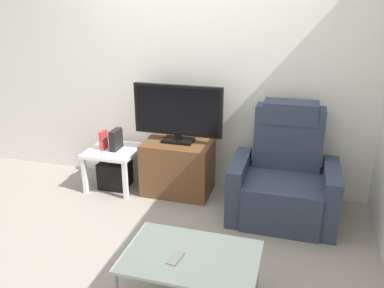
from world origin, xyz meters
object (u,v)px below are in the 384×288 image
(side_table, at_px, (114,155))
(subwoofer_box, at_px, (115,174))
(television, at_px, (178,112))
(cell_phone, at_px, (175,258))
(tv_stand, at_px, (178,167))
(book_upright, at_px, (103,140))
(recliner_armchair, at_px, (284,180))
(game_console, at_px, (116,140))
(coffee_table, at_px, (191,258))

(side_table, bearing_deg, subwoofer_box, -26.57)
(television, distance_m, cell_phone, 1.78)
(tv_stand, bearing_deg, book_upright, -173.81)
(recliner_armchair, bearing_deg, tv_stand, 163.41)
(recliner_armchair, height_order, subwoofer_box, recliner_armchair)
(cell_phone, bearing_deg, subwoofer_box, 136.39)
(subwoofer_box, xyz_separation_m, game_console, (0.04, 0.01, 0.41))
(recliner_armchair, distance_m, subwoofer_box, 1.85)
(book_upright, distance_m, coffee_table, 2.04)
(book_upright, height_order, coffee_table, book_upright)
(subwoofer_box, bearing_deg, game_console, 15.95)
(book_upright, bearing_deg, coffee_table, -46.06)
(subwoofer_box, height_order, book_upright, book_upright)
(side_table, relative_size, book_upright, 2.60)
(tv_stand, relative_size, cell_phone, 4.76)
(recliner_armchair, relative_size, game_console, 4.85)
(tv_stand, bearing_deg, cell_phone, -72.70)
(tv_stand, xyz_separation_m, game_console, (-0.68, -0.06, 0.27))
(game_console, bearing_deg, subwoofer_box, -164.05)
(tv_stand, distance_m, side_table, 0.73)
(recliner_armchair, relative_size, coffee_table, 1.20)
(side_table, xyz_separation_m, subwoofer_box, (0.00, -0.00, -0.23))
(subwoofer_box, xyz_separation_m, book_upright, (-0.10, -0.02, 0.40))
(subwoofer_box, height_order, cell_phone, cell_phone)
(subwoofer_box, relative_size, game_console, 1.36)
(side_table, distance_m, game_console, 0.18)
(coffee_table, height_order, cell_phone, cell_phone)
(book_upright, relative_size, game_console, 0.93)
(recliner_armchair, distance_m, book_upright, 1.94)
(tv_stand, distance_m, cell_phone, 1.69)
(book_upright, bearing_deg, tv_stand, 6.19)
(book_upright, bearing_deg, subwoofer_box, 11.31)
(television, relative_size, side_table, 1.73)
(game_console, xyz_separation_m, coffee_table, (1.28, -1.50, -0.19))
(television, bearing_deg, recliner_armchair, -9.88)
(side_table, bearing_deg, coffee_table, -48.54)
(coffee_table, xyz_separation_m, cell_phone, (-0.09, -0.06, 0.03))
(side_table, bearing_deg, tv_stand, 5.47)
(cell_phone, bearing_deg, coffee_table, 41.74)
(television, distance_m, recliner_armchair, 1.25)
(tv_stand, relative_size, game_console, 3.21)
(side_table, xyz_separation_m, coffee_table, (1.31, -1.49, -0.01))
(coffee_table, bearing_deg, tv_stand, 110.95)
(tv_stand, distance_m, subwoofer_box, 0.73)
(television, relative_size, game_console, 4.20)
(cell_phone, bearing_deg, side_table, 136.39)
(cell_phone, bearing_deg, tv_stand, 115.41)
(tv_stand, xyz_separation_m, book_upright, (-0.82, -0.09, 0.26))
(television, distance_m, game_console, 0.76)
(tv_stand, distance_m, book_upright, 0.86)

